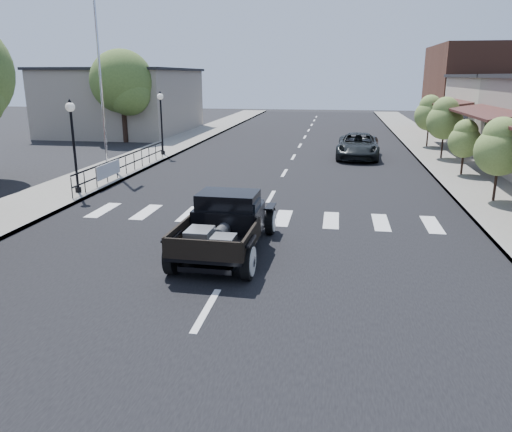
# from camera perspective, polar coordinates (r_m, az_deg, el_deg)

# --- Properties ---
(ground) EXTENTS (120.00, 120.00, 0.00)m
(ground) POSITION_cam_1_polar(r_m,az_deg,el_deg) (13.07, -2.33, -4.96)
(ground) COLOR black
(ground) RESTS_ON ground
(road) EXTENTS (14.00, 80.00, 0.02)m
(road) POSITION_cam_1_polar(r_m,az_deg,el_deg) (27.47, 3.92, 6.06)
(road) COLOR black
(road) RESTS_ON ground
(road_markings) EXTENTS (12.00, 60.00, 0.06)m
(road_markings) POSITION_cam_1_polar(r_m,az_deg,el_deg) (22.59, 2.72, 3.94)
(road_markings) COLOR silver
(road_markings) RESTS_ON ground
(sidewalk_left) EXTENTS (3.00, 80.00, 0.15)m
(sidewalk_left) POSITION_cam_1_polar(r_m,az_deg,el_deg) (29.47, -12.87, 6.49)
(sidewalk_left) COLOR gray
(sidewalk_left) RESTS_ON ground
(sidewalk_right) EXTENTS (3.00, 80.00, 0.15)m
(sidewalk_right) POSITION_cam_1_polar(r_m,az_deg,el_deg) (28.01, 21.59, 5.32)
(sidewalk_right) COLOR gray
(sidewalk_right) RESTS_ON ground
(low_building_left) EXTENTS (10.00, 12.00, 5.00)m
(low_building_left) POSITION_cam_1_polar(r_m,az_deg,el_deg) (43.68, -14.75, 12.48)
(low_building_left) COLOR gray
(low_building_left) RESTS_ON ground
(far_building_right) EXTENTS (11.00, 10.00, 7.00)m
(far_building_right) POSITION_cam_1_polar(r_m,az_deg,el_deg) (45.87, 26.40, 12.78)
(far_building_right) COLOR brown
(far_building_right) RESTS_ON ground
(railing) EXTENTS (0.08, 10.00, 1.00)m
(railing) POSITION_cam_1_polar(r_m,az_deg,el_deg) (24.37, -14.66, 5.87)
(railing) COLOR black
(railing) RESTS_ON sidewalk_left
(banner) EXTENTS (0.04, 2.20, 0.60)m
(banner) POSITION_cam_1_polar(r_m,az_deg,el_deg) (22.59, -16.45, 4.47)
(banner) COLOR silver
(banner) RESTS_ON sidewalk_left
(lamp_post_b) EXTENTS (0.36, 0.36, 3.62)m
(lamp_post_b) POSITION_cam_1_polar(r_m,az_deg,el_deg) (20.77, -20.08, 7.46)
(lamp_post_b) COLOR black
(lamp_post_b) RESTS_ON sidewalk_left
(lamp_post_c) EXTENTS (0.36, 0.36, 3.62)m
(lamp_post_c) POSITION_cam_1_polar(r_m,az_deg,el_deg) (29.85, -10.74, 10.38)
(lamp_post_c) COLOR black
(lamp_post_c) RESTS_ON sidewalk_left
(flagpole) EXTENTS (0.12, 0.12, 10.88)m
(flagpole) POSITION_cam_1_polar(r_m,az_deg,el_deg) (26.68, -17.56, 17.15)
(flagpole) COLOR silver
(flagpole) RESTS_ON sidewalk_left
(big_tree_far) EXTENTS (4.37, 4.37, 6.42)m
(big_tree_far) POSITION_cam_1_polar(r_m,az_deg,el_deg) (37.15, -14.97, 13.07)
(big_tree_far) COLOR #476029
(big_tree_far) RESTS_ON ground
(small_tree_b) EXTENTS (1.77, 1.77, 2.95)m
(small_tree_b) POSITION_cam_1_polar(r_m,az_deg,el_deg) (20.23, 25.96, 5.66)
(small_tree_b) COLOR olive
(small_tree_b) RESTS_ON sidewalk_right
(small_tree_c) EXTENTS (1.48, 1.48, 2.46)m
(small_tree_c) POSITION_cam_1_polar(r_m,az_deg,el_deg) (25.20, 22.67, 7.17)
(small_tree_c) COLOR olive
(small_tree_c) RESTS_ON sidewalk_right
(small_tree_d) EXTENTS (1.94, 1.94, 3.24)m
(small_tree_d) POSITION_cam_1_polar(r_m,az_deg,el_deg) (29.91, 20.67, 9.29)
(small_tree_d) COLOR olive
(small_tree_d) RESTS_ON sidewalk_right
(small_tree_e) EXTENTS (1.90, 1.90, 3.17)m
(small_tree_e) POSITION_cam_1_polar(r_m,az_deg,el_deg) (34.68, 19.15, 10.14)
(small_tree_e) COLOR olive
(small_tree_e) RESTS_ON sidewalk_right
(hotrod_pickup) EXTENTS (2.39, 4.88, 1.67)m
(hotrod_pickup) POSITION_cam_1_polar(r_m,az_deg,el_deg) (13.27, -3.38, -0.84)
(hotrod_pickup) COLOR black
(hotrod_pickup) RESTS_ON ground
(second_car) EXTENTS (2.57, 5.16, 1.41)m
(second_car) POSITION_cam_1_polar(r_m,az_deg,el_deg) (29.59, 11.57, 7.84)
(second_car) COLOR black
(second_car) RESTS_ON ground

